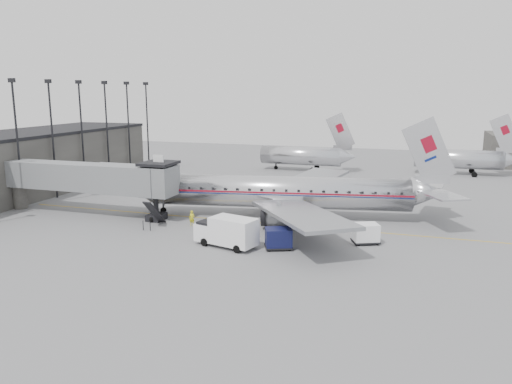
{
  "coord_description": "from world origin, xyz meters",
  "views": [
    {
      "loc": [
        17.1,
        -43.17,
        13.87
      ],
      "look_at": [
        1.14,
        6.56,
        3.2
      ],
      "focal_mm": 35.0,
      "sensor_mm": 36.0,
      "label": 1
    }
  ],
  "objects_px": {
    "baggage_cart_white": "(366,233)",
    "baggage_cart_navy": "(278,238)",
    "airliner": "(285,192)",
    "service_van": "(227,231)",
    "ramp_worker": "(192,218)"
  },
  "relations": [
    {
      "from": "airliner",
      "to": "service_van",
      "type": "distance_m",
      "value": 12.21
    },
    {
      "from": "airliner",
      "to": "service_van",
      "type": "bearing_deg",
      "value": -111.19
    },
    {
      "from": "airliner",
      "to": "baggage_cart_white",
      "type": "bearing_deg",
      "value": -46.85
    },
    {
      "from": "service_van",
      "to": "baggage_cart_navy",
      "type": "relative_size",
      "value": 2.14
    },
    {
      "from": "airliner",
      "to": "service_van",
      "type": "xyz_separation_m",
      "value": [
        -2.35,
        -11.9,
        -1.41
      ]
    },
    {
      "from": "baggage_cart_navy",
      "to": "ramp_worker",
      "type": "relative_size",
      "value": 1.82
    },
    {
      "from": "baggage_cart_navy",
      "to": "airliner",
      "type": "bearing_deg",
      "value": 78.73
    },
    {
      "from": "airliner",
      "to": "baggage_cart_white",
      "type": "relative_size",
      "value": 12.34
    },
    {
      "from": "baggage_cart_navy",
      "to": "baggage_cart_white",
      "type": "bearing_deg",
      "value": 6.45
    },
    {
      "from": "service_van",
      "to": "baggage_cart_navy",
      "type": "distance_m",
      "value": 4.72
    },
    {
      "from": "baggage_cart_white",
      "to": "ramp_worker",
      "type": "xyz_separation_m",
      "value": [
        -17.88,
        0.75,
        -0.19
      ]
    },
    {
      "from": "baggage_cart_white",
      "to": "baggage_cart_navy",
      "type": "bearing_deg",
      "value": -174.33
    },
    {
      "from": "service_van",
      "to": "baggage_cart_white",
      "type": "xyz_separation_m",
      "value": [
        11.86,
        4.77,
        -0.45
      ]
    },
    {
      "from": "airliner",
      "to": "ramp_worker",
      "type": "relative_size",
      "value": 22.24
    },
    {
      "from": "service_van",
      "to": "baggage_cart_navy",
      "type": "xyz_separation_m",
      "value": [
        4.64,
        0.72,
        -0.44
      ]
    }
  ]
}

